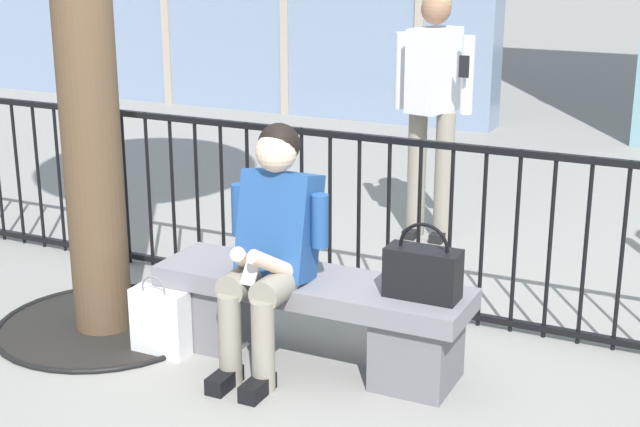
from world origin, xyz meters
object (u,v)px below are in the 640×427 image
Objects in this scene: seated_person_with_phone at (271,242)px; shopping_bag at (160,321)px; bystander_at_railing at (433,96)px; stone_bench at (311,311)px; handbag_on_bench at (423,272)px.

shopping_bag is (-0.58, -0.13, -0.47)m from seated_person_with_phone.
shopping_bag is 2.62m from bystander_at_railing.
handbag_on_bench is at bearing -0.99° from stone_bench.
seated_person_with_phone is (-0.15, -0.13, 0.38)m from stone_bench.
bystander_at_railing is at bearing 108.33° from handbag_on_bench.
handbag_on_bench is at bearing -71.67° from bystander_at_railing.
seated_person_with_phone is at bearing -170.81° from handbag_on_bench.
shopping_bag is (-1.31, -0.25, -0.40)m from handbag_on_bench.
shopping_bag is 0.26× the size of bystander_at_railing.
bystander_at_railing is (-0.14, 2.16, 0.73)m from stone_bench.
seated_person_with_phone is 2.76× the size of shopping_bag.
seated_person_with_phone reaches higher than shopping_bag.
stone_bench is 0.78m from shopping_bag.
stone_bench is at bearing 39.94° from seated_person_with_phone.
bystander_at_railing is (-0.72, 2.17, 0.42)m from handbag_on_bench.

